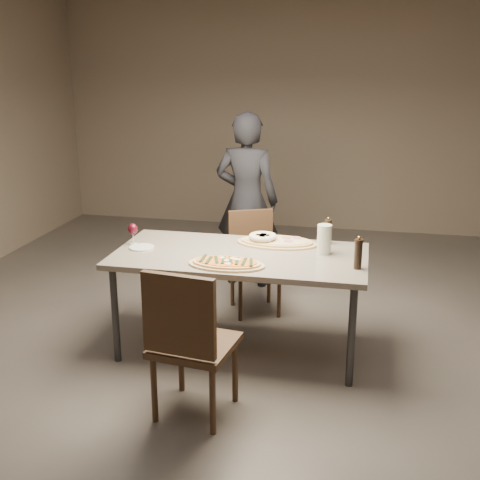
% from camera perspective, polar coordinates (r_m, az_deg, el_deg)
% --- Properties ---
extents(room, '(7.00, 7.00, 7.00)m').
position_cam_1_polar(room, '(4.14, -0.00, 7.30)').
color(room, '#5D5550').
rests_on(room, ground).
extents(dining_table, '(1.80, 0.90, 0.75)m').
position_cam_1_polar(dining_table, '(4.32, -0.00, -2.00)').
color(dining_table, gray).
rests_on(dining_table, ground).
extents(zucchini_pizza, '(0.52, 0.29, 0.05)m').
position_cam_1_polar(zucchini_pizza, '(4.04, -1.27, -2.22)').
color(zucchini_pizza, tan).
rests_on(zucchini_pizza, dining_table).
extents(ham_pizza, '(0.60, 0.33, 0.04)m').
position_cam_1_polar(ham_pizza, '(4.52, 3.52, -0.19)').
color(ham_pizza, tan).
rests_on(ham_pizza, dining_table).
extents(bread_basket, '(0.21, 0.21, 0.07)m').
position_cam_1_polar(bread_basket, '(4.51, 2.17, 0.19)').
color(bread_basket, beige).
rests_on(bread_basket, dining_table).
extents(oil_dish, '(0.12, 0.12, 0.01)m').
position_cam_1_polar(oil_dish, '(4.62, 2.58, 0.12)').
color(oil_dish, white).
rests_on(oil_dish, dining_table).
extents(pepper_mill_left, '(0.05, 0.05, 0.21)m').
position_cam_1_polar(pepper_mill_left, '(4.54, 8.33, 0.83)').
color(pepper_mill_left, black).
rests_on(pepper_mill_left, dining_table).
extents(pepper_mill_right, '(0.06, 0.06, 0.23)m').
position_cam_1_polar(pepper_mill_right, '(4.03, 11.15, -1.25)').
color(pepper_mill_right, black).
rests_on(pepper_mill_right, dining_table).
extents(carafe, '(0.10, 0.10, 0.21)m').
position_cam_1_polar(carafe, '(4.30, 7.99, 0.06)').
color(carafe, silver).
rests_on(carafe, dining_table).
extents(wine_glass, '(0.07, 0.07, 0.16)m').
position_cam_1_polar(wine_glass, '(4.55, -10.13, 0.97)').
color(wine_glass, silver).
rests_on(wine_glass, dining_table).
extents(side_plate, '(0.18, 0.18, 0.01)m').
position_cam_1_polar(side_plate, '(4.47, -9.30, -0.70)').
color(side_plate, white).
rests_on(side_plate, dining_table).
extents(chair_near, '(0.51, 0.51, 0.96)m').
position_cam_1_polar(chair_near, '(3.54, -4.92, -9.16)').
color(chair_near, '#422C1C').
rests_on(chair_near, ground).
extents(chair_far, '(0.53, 0.53, 0.85)m').
position_cam_1_polar(chair_far, '(5.12, 1.26, -1.48)').
color(chair_far, '#422C1C').
rests_on(chair_far, ground).
extents(diner, '(0.63, 0.44, 1.64)m').
position_cam_1_polar(diner, '(5.61, 0.64, 3.79)').
color(diner, black).
rests_on(diner, ground).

